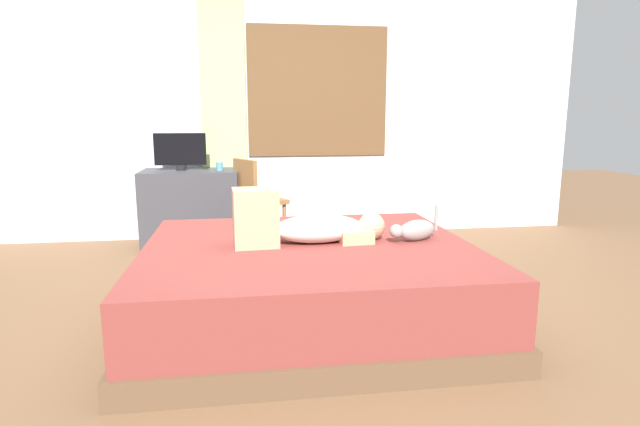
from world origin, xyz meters
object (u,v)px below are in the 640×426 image
at_px(bed, 309,283).
at_px(cat, 414,230).
at_px(person_lying, 302,225).
at_px(chair_by_desk, 255,197).
at_px(cup, 220,166).
at_px(desk, 191,208).
at_px(tv_monitor, 180,151).

xyz_separation_m(bed, cat, (0.66, -0.02, 0.31)).
bearing_deg(person_lying, chair_by_desk, 98.07).
relative_size(bed, cat, 5.84).
bearing_deg(chair_by_desk, cup, 154.16).
relative_size(person_lying, desk, 1.05).
bearing_deg(cat, desk, 127.33).
bearing_deg(cup, person_lying, -73.25).
bearing_deg(cup, bed, -72.58).
bearing_deg(cup, cat, -56.90).
relative_size(bed, chair_by_desk, 2.34).
xyz_separation_m(desk, chair_by_desk, (0.61, -0.25, 0.14)).
relative_size(person_lying, cat, 2.73).
distance_m(bed, cat, 0.73).
distance_m(desk, cup, 0.51).
bearing_deg(bed, desk, 113.84).
bearing_deg(desk, tv_monitor, 180.00).
xyz_separation_m(cat, cup, (-1.26, 1.93, 0.23)).
distance_m(cat, desk, 2.55).
distance_m(person_lying, desk, 2.16).
xyz_separation_m(desk, cup, (0.29, -0.10, 0.41)).
bearing_deg(tv_monitor, bed, -64.35).
xyz_separation_m(cat, chair_by_desk, (-0.94, 1.77, -0.04)).
distance_m(desk, chair_by_desk, 0.67).
bearing_deg(cat, chair_by_desk, 117.82).
height_order(bed, chair_by_desk, chair_by_desk).
distance_m(tv_monitor, chair_by_desk, 0.84).
relative_size(person_lying, tv_monitor, 1.96).
relative_size(desk, chair_by_desk, 1.05).
bearing_deg(chair_by_desk, bed, -81.00).
distance_m(person_lying, cup, 1.97).
height_order(bed, tv_monitor, tv_monitor).
bearing_deg(cup, desk, 161.54).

